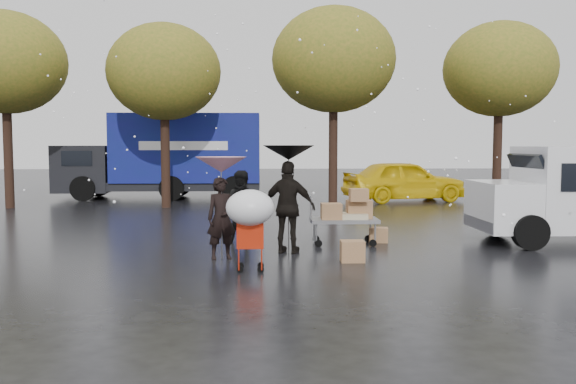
{
  "coord_description": "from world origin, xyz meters",
  "views": [
    {
      "loc": [
        0.01,
        -11.86,
        2.24
      ],
      "look_at": [
        0.52,
        1.0,
        1.24
      ],
      "focal_mm": 38.0,
      "sensor_mm": 36.0,
      "label": 1
    }
  ],
  "objects_px": {
    "vendor_cart": "(348,212)",
    "shopping_cart": "(250,212)",
    "person_pink": "(222,218)",
    "blue_truck": "(167,156)",
    "person_black": "(289,207)",
    "yellow_taxi": "(404,181)"
  },
  "relations": [
    {
      "from": "person_pink",
      "to": "shopping_cart",
      "type": "relative_size",
      "value": 1.1
    },
    {
      "from": "shopping_cart",
      "to": "yellow_taxi",
      "type": "height_order",
      "value": "yellow_taxi"
    },
    {
      "from": "person_pink",
      "to": "blue_truck",
      "type": "distance_m",
      "value": 14.09
    },
    {
      "from": "person_black",
      "to": "shopping_cart",
      "type": "distance_m",
      "value": 2.06
    },
    {
      "from": "shopping_cart",
      "to": "yellow_taxi",
      "type": "distance_m",
      "value": 14.5
    },
    {
      "from": "person_pink",
      "to": "yellow_taxi",
      "type": "distance_m",
      "value": 13.56
    },
    {
      "from": "person_pink",
      "to": "blue_truck",
      "type": "bearing_deg",
      "value": 86.34
    },
    {
      "from": "vendor_cart",
      "to": "shopping_cart",
      "type": "height_order",
      "value": "shopping_cart"
    },
    {
      "from": "person_pink",
      "to": "vendor_cart",
      "type": "height_order",
      "value": "person_pink"
    },
    {
      "from": "vendor_cart",
      "to": "shopping_cart",
      "type": "distance_m",
      "value": 3.64
    },
    {
      "from": "person_black",
      "to": "yellow_taxi",
      "type": "relative_size",
      "value": 0.4
    },
    {
      "from": "person_pink",
      "to": "blue_truck",
      "type": "xyz_separation_m",
      "value": [
        -3.19,
        13.69,
        0.95
      ]
    },
    {
      "from": "person_pink",
      "to": "blue_truck",
      "type": "relative_size",
      "value": 0.19
    },
    {
      "from": "vendor_cart",
      "to": "person_black",
      "type": "bearing_deg",
      "value": -143.22
    },
    {
      "from": "person_black",
      "to": "shopping_cart",
      "type": "relative_size",
      "value": 1.3
    },
    {
      "from": "person_black",
      "to": "shopping_cart",
      "type": "xyz_separation_m",
      "value": [
        -0.75,
        -1.91,
        0.11
      ]
    },
    {
      "from": "person_pink",
      "to": "person_black",
      "type": "distance_m",
      "value": 1.47
    },
    {
      "from": "vendor_cart",
      "to": "blue_truck",
      "type": "xyz_separation_m",
      "value": [
        -5.89,
        12.08,
        1.03
      ]
    },
    {
      "from": "vendor_cart",
      "to": "shopping_cart",
      "type": "bearing_deg",
      "value": -125.84
    },
    {
      "from": "person_pink",
      "to": "shopping_cart",
      "type": "height_order",
      "value": "person_pink"
    },
    {
      "from": "shopping_cart",
      "to": "blue_truck",
      "type": "distance_m",
      "value": 15.5
    },
    {
      "from": "person_pink",
      "to": "person_black",
      "type": "xyz_separation_m",
      "value": [
        1.34,
        0.59,
        0.15
      ]
    }
  ]
}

